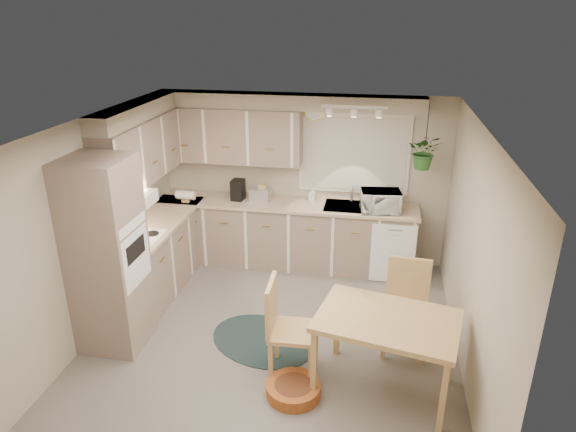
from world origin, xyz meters
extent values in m
plane|color=slate|center=(0.00, 0.00, 0.00)|extent=(4.20, 4.20, 0.00)
plane|color=silver|center=(0.00, 0.00, 2.40)|extent=(4.20, 4.20, 0.00)
cube|color=#B1A792|center=(0.00, 2.10, 1.20)|extent=(4.00, 0.04, 2.40)
cube|color=#B1A792|center=(0.00, -2.10, 1.20)|extent=(4.00, 0.04, 2.40)
cube|color=#B1A792|center=(-2.00, 0.00, 1.20)|extent=(0.04, 4.20, 2.40)
cube|color=#B1A792|center=(2.00, 0.00, 1.20)|extent=(0.04, 4.20, 2.40)
cube|color=gray|center=(-1.70, 0.88, 0.45)|extent=(0.60, 1.85, 0.90)
cube|color=gray|center=(-0.20, 1.80, 0.45)|extent=(3.60, 0.60, 0.90)
cube|color=tan|center=(-1.69, 0.88, 0.92)|extent=(0.64, 1.89, 0.04)
cube|color=tan|center=(-0.20, 1.79, 0.92)|extent=(3.64, 0.64, 0.04)
cube|color=gray|center=(-1.68, -0.38, 1.05)|extent=(0.65, 0.65, 2.10)
cube|color=white|center=(-1.35, -0.38, 1.05)|extent=(0.02, 0.56, 0.58)
cube|color=gray|center=(-1.82, 1.00, 1.83)|extent=(0.35, 2.00, 0.75)
cube|color=gray|center=(-1.00, 1.93, 1.83)|extent=(2.00, 0.35, 0.75)
cube|color=#B1A792|center=(-1.85, 1.00, 2.30)|extent=(0.30, 2.00, 0.20)
cube|color=#B1A792|center=(-0.20, 1.95, 2.30)|extent=(3.60, 0.30, 0.20)
cube|color=white|center=(-1.68, 0.30, 0.94)|extent=(0.52, 0.58, 0.02)
cube|color=white|center=(-1.70, 0.30, 1.40)|extent=(0.40, 0.60, 0.14)
cube|color=silver|center=(0.70, 2.07, 1.60)|extent=(1.40, 0.02, 1.00)
cube|color=silver|center=(0.70, 2.08, 1.60)|extent=(1.50, 0.02, 1.10)
cube|color=#A6A9AD|center=(0.70, 1.80, 0.90)|extent=(0.70, 0.48, 0.10)
cube|color=white|center=(1.30, 1.49, 0.42)|extent=(0.58, 0.02, 0.83)
cube|color=white|center=(0.70, 1.55, 2.33)|extent=(0.80, 0.04, 0.04)
cylinder|color=gold|center=(0.15, 2.07, 2.18)|extent=(0.30, 0.03, 0.30)
cube|color=tan|center=(1.21, -0.65, 0.40)|extent=(1.43, 1.10, 0.80)
cube|color=tan|center=(0.32, -0.54, 0.51)|extent=(0.49, 0.49, 1.02)
cube|color=tan|center=(1.42, 0.01, 0.50)|extent=(0.51, 0.51, 1.01)
ellipsoid|color=black|center=(-0.11, -0.09, 0.01)|extent=(1.49, 1.34, 0.01)
cylinder|color=#A84421|center=(0.38, -0.88, 0.06)|extent=(0.58, 0.58, 0.12)
imported|color=white|center=(1.09, 1.70, 1.11)|extent=(0.55, 0.35, 0.35)
imported|color=white|center=(0.16, 1.95, 0.98)|extent=(0.11, 0.20, 0.09)
imported|color=#2A5B24|center=(1.60, 1.70, 1.72)|extent=(0.44, 0.48, 0.35)
cube|color=black|center=(-0.87, 1.80, 1.08)|extent=(0.18, 0.21, 0.29)
cube|color=#A6A9AD|center=(-0.56, 1.82, 1.03)|extent=(0.30, 0.19, 0.17)
cube|color=tan|center=(-0.52, 1.85, 1.05)|extent=(0.12, 0.12, 0.23)
camera|label=1|loc=(1.02, -4.74, 3.43)|focal=32.00mm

